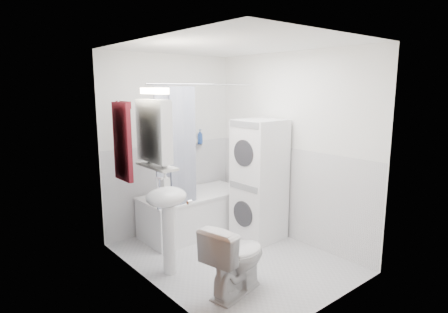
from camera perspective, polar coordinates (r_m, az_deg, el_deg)
floor at (r=4.54m, az=1.11°, el=-15.14°), size 2.60×2.60×0.00m
room_walls at (r=4.12m, az=1.19°, el=3.85°), size 2.60×2.60×2.60m
wainscot at (r=4.53m, az=-1.30°, el=-7.03°), size 1.98×2.58×2.58m
door at (r=3.22m, az=-5.29°, el=-6.95°), size 0.05×2.00×2.00m
bathtub at (r=5.17m, az=-4.54°, el=-8.26°), size 1.45×0.69×0.55m
tub_spout at (r=5.39m, az=-4.92°, el=-1.21°), size 0.04×0.12×0.04m
curtain_rod at (r=4.67m, az=-2.81°, el=10.94°), size 1.63×0.02×0.02m
shower_curtain at (r=4.47m, az=-7.21°, el=1.24°), size 0.55×0.02×1.45m
sink at (r=3.98m, az=-8.65°, el=-8.10°), size 0.44×0.37×1.04m
medicine_cabinet at (r=3.67m, az=-10.62°, el=4.10°), size 0.13×0.50×0.71m
shelf at (r=3.74m, az=-10.23°, el=-1.46°), size 0.18×0.54×0.02m
shower_caddy at (r=5.36m, az=-4.47°, el=1.75°), size 0.22×0.06×0.02m
towel at (r=4.26m, az=-15.22°, el=2.43°), size 0.07×0.37×0.89m
washer_dryer at (r=4.87m, az=5.36°, el=-3.57°), size 0.58×0.56×1.57m
toilet at (r=3.72m, az=1.80°, el=-15.21°), size 0.78×0.54×0.70m
soap_pump at (r=4.01m, az=-8.94°, el=-4.28°), size 0.08×0.17×0.08m
shelf_bottle at (r=3.60m, az=-9.08°, el=-1.10°), size 0.07×0.18×0.07m
shelf_cup at (r=3.83m, az=-11.15°, el=-0.24°), size 0.10×0.09×0.10m
shampoo_a at (r=5.34m, az=-4.71°, el=2.52°), size 0.13×0.17×0.13m
shampoo_b at (r=5.41m, az=-3.66°, el=2.37°), size 0.08×0.21×0.08m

